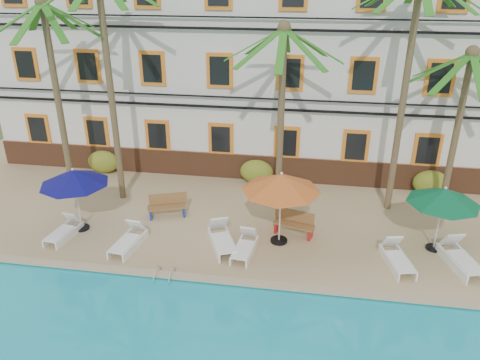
% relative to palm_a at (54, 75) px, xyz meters
% --- Properties ---
extents(ground, '(100.00, 100.00, 0.00)m').
position_rel_palm_a_xyz_m(ground, '(7.46, -4.00, -5.48)').
color(ground, '#384C23').
rests_on(ground, ground).
extents(pool_deck, '(30.00, 12.00, 0.25)m').
position_rel_palm_a_xyz_m(pool_deck, '(7.46, 1.00, -5.35)').
color(pool_deck, tan).
rests_on(pool_deck, ground).
extents(pool_coping, '(30.00, 0.35, 0.06)m').
position_rel_palm_a_xyz_m(pool_coping, '(7.46, -4.90, -5.20)').
color(pool_coping, tan).
rests_on(pool_coping, pool_deck).
extents(hotel_building, '(25.40, 6.44, 10.22)m').
position_rel_palm_a_xyz_m(hotel_building, '(7.46, 5.98, -0.10)').
color(hotel_building, silver).
rests_on(hotel_building, pool_deck).
extents(palm_a, '(4.38, 4.38, 8.15)m').
position_rel_palm_a_xyz_m(palm_a, '(0.00, 0.00, 0.00)').
color(palm_a, brown).
rests_on(palm_a, pool_deck).
extents(palm_b, '(4.38, 4.38, 9.23)m').
position_rel_palm_a_xyz_m(palm_b, '(2.17, 0.20, 0.61)').
color(palm_b, brown).
rests_on(palm_b, pool_deck).
extents(palm_c, '(4.38, 4.38, 7.34)m').
position_rel_palm_a_xyz_m(palm_c, '(8.81, 0.59, -0.47)').
color(palm_c, brown).
rests_on(palm_c, pool_deck).
extents(palm_d, '(4.38, 4.38, 9.17)m').
position_rel_palm_a_xyz_m(palm_d, '(13.30, 1.00, 0.58)').
color(palm_d, brown).
rests_on(palm_d, pool_deck).
extents(palm_e, '(4.38, 4.38, 6.55)m').
position_rel_palm_a_xyz_m(palm_e, '(15.47, 1.23, -0.94)').
color(palm_e, brown).
rests_on(palm_e, pool_deck).
extents(shrub_left, '(1.50, 0.90, 1.10)m').
position_rel_palm_a_xyz_m(shrub_left, '(0.27, 2.60, -4.68)').
color(shrub_left, '#29631C').
rests_on(shrub_left, pool_deck).
extents(shrub_mid, '(1.50, 0.90, 1.10)m').
position_rel_palm_a_xyz_m(shrub_mid, '(7.66, 2.60, -4.68)').
color(shrub_mid, '#29631C').
rests_on(shrub_mid, pool_deck).
extents(shrub_right, '(1.50, 0.90, 1.10)m').
position_rel_palm_a_xyz_m(shrub_right, '(15.25, 2.60, -4.68)').
color(shrub_right, '#29631C').
rests_on(shrub_right, pool_deck).
extents(umbrella_blue, '(2.51, 2.51, 2.51)m').
position_rel_palm_a_xyz_m(umbrella_blue, '(1.64, -2.57, -3.09)').
color(umbrella_blue, black).
rests_on(umbrella_blue, pool_deck).
extents(umbrella_red, '(2.76, 2.76, 2.75)m').
position_rel_palm_a_xyz_m(umbrella_red, '(9.10, -2.29, -2.88)').
color(umbrella_red, black).
rests_on(umbrella_red, pool_deck).
extents(umbrella_green, '(2.43, 2.43, 2.43)m').
position_rel_palm_a_xyz_m(umbrella_green, '(14.53, -1.92, -3.15)').
color(umbrella_green, black).
rests_on(umbrella_green, pool_deck).
extents(lounger_a, '(0.82, 1.74, 0.79)m').
position_rel_palm_a_xyz_m(lounger_a, '(1.29, -3.21, -4.97)').
color(lounger_a, white).
rests_on(lounger_a, pool_deck).
extents(lounger_b, '(0.90, 1.89, 0.86)m').
position_rel_palm_a_xyz_m(lounger_b, '(3.88, -3.48, -4.95)').
color(lounger_b, white).
rests_on(lounger_b, pool_deck).
extents(lounger_c, '(1.42, 2.07, 0.92)m').
position_rel_palm_a_xyz_m(lounger_c, '(7.14, -2.93, -4.93)').
color(lounger_c, white).
rests_on(lounger_c, pool_deck).
extents(lounger_d, '(0.80, 1.77, 0.81)m').
position_rel_palm_a_xyz_m(lounger_d, '(7.99, -3.21, -4.97)').
color(lounger_d, white).
rests_on(lounger_d, pool_deck).
extents(lounger_e, '(1.04, 1.90, 0.85)m').
position_rel_palm_a_xyz_m(lounger_e, '(13.09, -3.11, -4.95)').
color(lounger_e, white).
rests_on(lounger_e, pool_deck).
extents(lounger_f, '(1.21, 2.10, 0.94)m').
position_rel_palm_a_xyz_m(lounger_f, '(15.15, -2.83, -4.92)').
color(lounger_f, white).
rests_on(lounger_f, pool_deck).
extents(bench_left, '(1.57, 0.95, 0.93)m').
position_rel_palm_a_xyz_m(bench_left, '(4.54, -1.07, -4.76)').
color(bench_left, olive).
rests_on(bench_left, pool_deck).
extents(bench_right, '(1.57, 0.86, 0.93)m').
position_rel_palm_a_xyz_m(bench_right, '(9.62, -1.67, -4.76)').
color(bench_right, olive).
rests_on(bench_right, pool_deck).
extents(pool_ladder, '(0.54, 0.74, 0.74)m').
position_rel_palm_a_xyz_m(pool_ladder, '(5.66, -5.00, -5.23)').
color(pool_ladder, silver).
rests_on(pool_ladder, ground).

